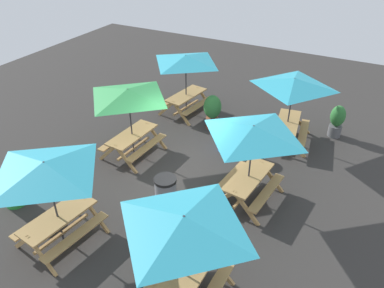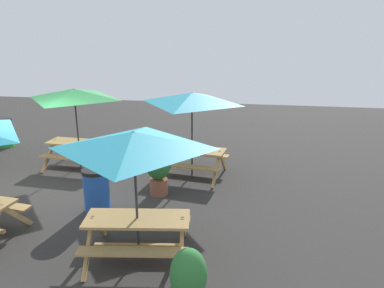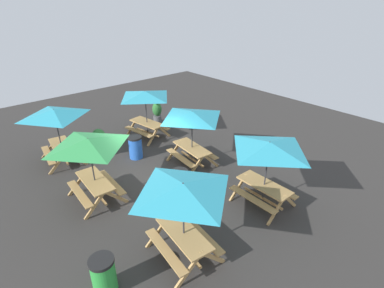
# 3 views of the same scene
# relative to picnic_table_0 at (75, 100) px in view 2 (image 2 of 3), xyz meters

# --- Properties ---
(ground_plane) EXTENTS (25.31, 25.31, 0.00)m
(ground_plane) POSITION_rel_picnic_table_0_xyz_m (-0.18, -2.05, -1.99)
(ground_plane) COLOR #33302D
(ground_plane) RESTS_ON ground
(picnic_table_0) EXTENTS (2.12, 2.12, 2.34)m
(picnic_table_0) POSITION_rel_picnic_table_0_xyz_m (0.00, 0.00, 0.00)
(picnic_table_0) COLOR tan
(picnic_table_0) RESTS_ON ground
(picnic_table_2) EXTENTS (2.27, 2.27, 2.34)m
(picnic_table_2) POSITION_rel_picnic_table_0_xyz_m (3.35, -0.12, 0.00)
(picnic_table_2) COLOR tan
(picnic_table_2) RESTS_ON ground
(picnic_table_5) EXTENTS (2.27, 2.27, 2.34)m
(picnic_table_5) POSITION_rel_picnic_table_0_xyz_m (3.06, -4.12, 0.00)
(picnic_table_5) COLOR tan
(picnic_table_5) RESTS_ON ground
(trash_bin_green) EXTENTS (0.59, 0.59, 0.98)m
(trash_bin_green) POSITION_rel_picnic_table_0_xyz_m (-3.43, 1.44, -1.49)
(trash_bin_green) COLOR green
(trash_bin_green) RESTS_ON ground
(trash_bin_blue) EXTENTS (0.59, 0.59, 0.98)m
(trash_bin_blue) POSITION_rel_picnic_table_0_xyz_m (1.63, -2.55, -1.49)
(trash_bin_blue) COLOR blue
(trash_bin_blue) RESTS_ON ground
(potted_plant_0) EXTENTS (0.63, 0.63, 1.25)m
(potted_plant_0) POSITION_rel_picnic_table_0_xyz_m (2.76, -1.50, -1.28)
(potted_plant_0) COLOR #935138
(potted_plant_0) RESTS_ON ground
(potted_plant_1) EXTENTS (0.50, 0.50, 1.15)m
(potted_plant_1) POSITION_rel_picnic_table_0_xyz_m (4.21, -5.53, -1.38)
(potted_plant_1) COLOR #59595B
(potted_plant_1) RESTS_ON ground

